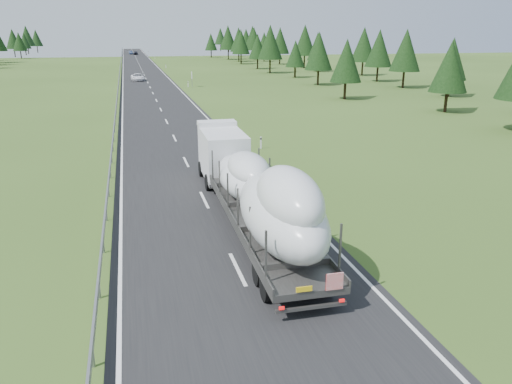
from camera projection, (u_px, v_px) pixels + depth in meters
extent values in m
cube|color=black|center=(146.00, 78.00, 104.13)|extent=(10.00, 400.00, 0.02)
cube|color=slate|center=(119.00, 76.00, 102.71)|extent=(0.08, 400.00, 0.32)
cube|color=silver|center=(261.00, 143.00, 40.89)|extent=(0.12, 0.07, 1.00)
cube|color=black|center=(261.00, 139.00, 40.79)|extent=(0.13, 0.08, 0.12)
cube|color=silver|center=(188.00, 84.00, 87.04)|extent=(0.12, 0.07, 1.00)
cube|color=black|center=(188.00, 82.00, 86.94)|extent=(0.13, 0.08, 0.12)
cube|color=silver|center=(166.00, 66.00, 133.19)|extent=(0.12, 0.07, 1.00)
cube|color=black|center=(166.00, 65.00, 133.09)|extent=(0.13, 0.08, 0.12)
cube|color=silver|center=(155.00, 57.00, 179.34)|extent=(0.12, 0.07, 1.00)
cube|color=black|center=(155.00, 57.00, 179.24)|extent=(0.13, 0.08, 0.12)
cube|color=silver|center=(148.00, 52.00, 225.49)|extent=(0.12, 0.07, 1.00)
cube|color=black|center=(148.00, 52.00, 225.40)|extent=(0.13, 0.08, 0.12)
cube|color=silver|center=(144.00, 49.00, 271.64)|extent=(0.12, 0.07, 1.00)
cube|color=black|center=(144.00, 48.00, 271.55)|extent=(0.13, 0.08, 0.12)
cube|color=silver|center=(141.00, 46.00, 317.80)|extent=(0.12, 0.07, 1.00)
cube|color=black|center=(141.00, 46.00, 317.70)|extent=(0.13, 0.08, 0.12)
cylinder|color=slate|center=(192.00, 81.00, 87.05)|extent=(0.08, 0.08, 2.00)
cube|color=silver|center=(192.00, 75.00, 86.74)|extent=(0.05, 0.90, 1.20)
cylinder|color=black|center=(449.00, 87.00, 73.63)|extent=(0.36, 0.36, 2.90)
cone|color=black|center=(452.00, 59.00, 72.40)|extent=(4.51, 4.51, 6.04)
cylinder|color=black|center=(403.00, 78.00, 85.28)|extent=(0.36, 0.36, 3.33)
cone|color=black|center=(406.00, 50.00, 83.87)|extent=(5.18, 5.18, 6.93)
cylinder|color=black|center=(377.00, 73.00, 96.39)|extent=(0.36, 0.36, 3.32)
cone|color=black|center=(379.00, 48.00, 94.98)|extent=(5.16, 5.16, 6.91)
cylinder|color=black|center=(362.00, 67.00, 109.75)|extent=(0.36, 0.36, 3.51)
cone|color=black|center=(364.00, 44.00, 108.26)|extent=(5.45, 5.45, 7.30)
cylinder|color=black|center=(317.00, 65.00, 120.89)|extent=(0.36, 0.36, 3.15)
cone|color=black|center=(318.00, 46.00, 119.56)|extent=(4.90, 4.90, 6.57)
cylinder|color=black|center=(304.00, 61.00, 133.32)|extent=(0.36, 0.36, 3.80)
cone|color=black|center=(305.00, 40.00, 131.71)|extent=(5.90, 5.90, 7.91)
cylinder|color=black|center=(280.00, 58.00, 148.42)|extent=(0.36, 0.36, 3.61)
cone|color=black|center=(280.00, 40.00, 146.89)|extent=(5.62, 5.62, 7.53)
cylinder|color=black|center=(264.00, 56.00, 163.53)|extent=(0.36, 0.36, 3.15)
cone|color=black|center=(264.00, 43.00, 162.20)|extent=(4.89, 4.89, 6.55)
cylinder|color=black|center=(254.00, 54.00, 174.87)|extent=(0.36, 0.36, 3.70)
cone|color=black|center=(254.00, 39.00, 173.29)|extent=(5.76, 5.76, 7.72)
cylinder|color=black|center=(253.00, 52.00, 186.29)|extent=(0.36, 0.36, 3.92)
cone|color=black|center=(253.00, 37.00, 184.63)|extent=(6.10, 6.10, 8.17)
cylinder|color=black|center=(239.00, 52.00, 200.53)|extent=(0.36, 0.36, 2.91)
cone|color=black|center=(239.00, 42.00, 199.29)|extent=(4.53, 4.53, 6.06)
cylinder|color=black|center=(246.00, 50.00, 213.97)|extent=(0.36, 0.36, 3.63)
cone|color=black|center=(246.00, 38.00, 212.43)|extent=(5.65, 5.65, 7.56)
cylinder|color=black|center=(240.00, 49.00, 228.81)|extent=(0.36, 0.36, 3.55)
cone|color=black|center=(240.00, 38.00, 227.31)|extent=(5.52, 5.52, 7.39)
cylinder|color=black|center=(229.00, 48.00, 238.49)|extent=(0.36, 0.36, 3.88)
cone|color=black|center=(229.00, 36.00, 236.85)|extent=(6.03, 6.03, 8.08)
cylinder|color=black|center=(221.00, 47.00, 251.14)|extent=(0.36, 0.36, 3.86)
cone|color=black|center=(220.00, 36.00, 249.50)|extent=(6.01, 6.01, 8.05)
cylinder|color=black|center=(446.00, 100.00, 59.27)|extent=(0.36, 0.36, 2.83)
cone|color=black|center=(450.00, 66.00, 58.07)|extent=(4.40, 4.40, 5.89)
cylinder|color=black|center=(345.00, 89.00, 70.88)|extent=(0.36, 0.36, 2.85)
cone|color=black|center=(346.00, 60.00, 69.67)|extent=(4.43, 4.43, 5.93)
cylinder|color=black|center=(318.00, 76.00, 89.92)|extent=(0.36, 0.36, 3.17)
cone|color=black|center=(319.00, 51.00, 88.57)|extent=(4.93, 4.93, 6.60)
cylinder|color=black|center=(295.00, 71.00, 105.08)|extent=(0.36, 0.36, 2.59)
cone|color=black|center=(295.00, 54.00, 103.98)|extent=(4.04, 4.04, 5.41)
cylinder|color=black|center=(270.00, 65.00, 116.32)|extent=(0.36, 0.36, 3.70)
cone|color=black|center=(270.00, 42.00, 114.75)|extent=(5.75, 5.75, 7.71)
cylinder|color=black|center=(258.00, 63.00, 130.01)|extent=(0.36, 0.36, 3.01)
cone|color=black|center=(258.00, 46.00, 128.73)|extent=(4.69, 4.69, 6.28)
cylinder|color=black|center=(241.00, 58.00, 149.74)|extent=(0.36, 0.36, 3.43)
cone|color=black|center=(241.00, 42.00, 148.28)|extent=(5.33, 5.33, 7.14)
cylinder|color=black|center=(239.00, 56.00, 162.79)|extent=(0.36, 0.36, 3.65)
cone|color=black|center=(239.00, 40.00, 161.24)|extent=(5.67, 5.67, 7.60)
cylinder|color=black|center=(228.00, 54.00, 174.64)|extent=(0.36, 0.36, 3.92)
cone|color=black|center=(228.00, 37.00, 172.98)|extent=(6.10, 6.10, 8.18)
cylinder|color=black|center=(211.00, 53.00, 190.13)|extent=(0.36, 0.36, 3.02)
cone|color=black|center=(211.00, 42.00, 188.85)|extent=(4.69, 4.69, 6.29)
cylinder|color=black|center=(21.00, 54.00, 181.49)|extent=(0.36, 0.36, 3.15)
cone|color=black|center=(19.00, 41.00, 180.15)|extent=(4.91, 4.91, 6.57)
cylinder|color=black|center=(15.00, 52.00, 192.50)|extent=(0.36, 0.36, 3.58)
cone|color=black|center=(13.00, 39.00, 190.98)|extent=(5.57, 5.57, 7.46)
cylinder|color=black|center=(26.00, 51.00, 207.53)|extent=(0.36, 0.36, 3.11)
cone|color=black|center=(24.00, 40.00, 206.21)|extent=(4.85, 4.85, 6.49)
cylinder|color=black|center=(28.00, 49.00, 217.60)|extent=(0.36, 0.36, 4.09)
cone|color=black|center=(26.00, 36.00, 215.86)|extent=(6.37, 6.37, 8.53)
cylinder|color=black|center=(37.00, 49.00, 231.04)|extent=(0.36, 0.36, 3.55)
cone|color=black|center=(36.00, 38.00, 229.53)|extent=(5.52, 5.52, 7.39)
cube|color=white|center=(223.00, 154.00, 31.22)|extent=(2.57, 5.02, 2.79)
cube|color=black|center=(216.00, 138.00, 33.41)|extent=(2.29, 0.12, 1.39)
cube|color=white|center=(216.00, 123.00, 32.77)|extent=(2.51, 1.23, 0.30)
cube|color=#54524F|center=(226.00, 178.00, 30.71)|extent=(2.54, 3.03, 0.25)
cylinder|color=black|center=(201.00, 169.00, 33.03)|extent=(0.36, 1.00, 1.00)
cylinder|color=black|center=(235.00, 167.00, 33.57)|extent=(0.36, 1.00, 1.00)
cylinder|color=black|center=(209.00, 182.00, 30.09)|extent=(0.36, 1.00, 1.00)
cylinder|color=black|center=(246.00, 180.00, 30.63)|extent=(0.36, 1.00, 1.00)
cube|color=#54524F|center=(261.00, 221.00, 22.79)|extent=(2.91, 13.98, 0.26)
cube|color=#54524F|center=(233.00, 218.00, 22.40)|extent=(0.28, 13.94, 0.24)
cube|color=#54524F|center=(289.00, 213.00, 23.02)|extent=(0.28, 13.94, 0.24)
cube|color=#54524F|center=(269.00, 257.00, 16.64)|extent=(0.07, 0.07, 1.89)
cube|color=#54524F|center=(342.00, 249.00, 17.26)|extent=(0.07, 0.07, 1.89)
cube|color=#54524F|center=(252.00, 230.00, 18.84)|extent=(0.07, 0.07, 1.89)
cube|color=#54524F|center=(318.00, 224.00, 19.46)|extent=(0.07, 0.07, 1.89)
cube|color=#54524F|center=(238.00, 210.00, 21.05)|extent=(0.07, 0.07, 1.89)
cube|color=#54524F|center=(298.00, 205.00, 21.67)|extent=(0.07, 0.07, 1.89)
cube|color=#54524F|center=(228.00, 193.00, 23.25)|extent=(0.07, 0.07, 1.89)
cube|color=#54524F|center=(282.00, 189.00, 23.87)|extent=(0.07, 0.07, 1.89)
cube|color=#54524F|center=(219.00, 179.00, 25.46)|extent=(0.07, 0.07, 1.89)
cube|color=#54524F|center=(268.00, 175.00, 26.08)|extent=(0.07, 0.07, 1.89)
cube|color=#54524F|center=(211.00, 167.00, 27.66)|extent=(0.07, 0.07, 1.89)
cube|color=#54524F|center=(257.00, 164.00, 28.28)|extent=(0.07, 0.07, 1.89)
cylinder|color=black|center=(270.00, 287.00, 17.70)|extent=(0.41, 1.00, 1.00)
cylinder|color=black|center=(328.00, 280.00, 18.21)|extent=(0.41, 1.00, 1.00)
cylinder|color=black|center=(262.00, 272.00, 18.80)|extent=(0.41, 1.00, 1.00)
cylinder|color=black|center=(316.00, 266.00, 19.31)|extent=(0.41, 1.00, 1.00)
cube|color=#54524F|center=(314.00, 307.00, 16.54)|extent=(2.49, 0.16, 0.12)
cube|color=red|center=(338.00, 281.00, 16.38)|extent=(0.60, 0.05, 0.60)
cube|color=yellow|center=(307.00, 289.00, 16.18)|extent=(0.55, 0.05, 0.18)
cube|color=red|center=(285.00, 308.00, 16.19)|extent=(0.18, 0.06, 0.10)
cube|color=red|center=(345.00, 300.00, 16.68)|extent=(0.18, 0.06, 0.10)
ellipsoid|color=silver|center=(282.00, 214.00, 19.39)|extent=(2.98, 7.52, 2.73)
ellipsoid|color=silver|center=(290.00, 198.00, 18.24)|extent=(2.25, 4.77, 2.18)
ellipsoid|color=silver|center=(244.00, 177.00, 25.76)|extent=(2.72, 6.79, 1.91)
ellipsoid|color=silver|center=(247.00, 169.00, 24.78)|extent=(2.06, 4.31, 1.53)
imported|color=white|center=(138.00, 77.00, 98.15)|extent=(2.66, 5.15, 1.39)
imported|color=black|center=(136.00, 53.00, 211.60)|extent=(2.05, 4.48, 1.49)
imported|color=#172441|center=(131.00, 53.00, 217.11)|extent=(1.77, 4.38, 1.42)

